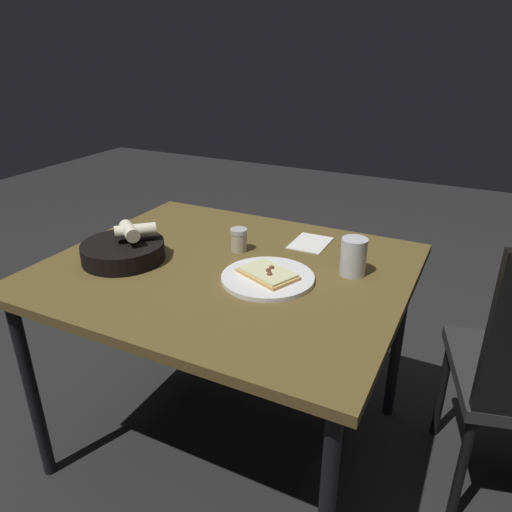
# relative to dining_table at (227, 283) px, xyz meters

# --- Properties ---
(ground) EXTENTS (8.00, 8.00, 0.00)m
(ground) POSITION_rel_dining_table_xyz_m (0.00, 0.00, -0.66)
(ground) COLOR #252525
(dining_table) EXTENTS (0.94, 1.11, 0.72)m
(dining_table) POSITION_rel_dining_table_xyz_m (0.00, 0.00, 0.00)
(dining_table) COLOR brown
(dining_table) RESTS_ON ground
(pizza_plate) EXTENTS (0.28, 0.28, 0.04)m
(pizza_plate) POSITION_rel_dining_table_xyz_m (-0.03, -0.16, 0.07)
(pizza_plate) COLOR white
(pizza_plate) RESTS_ON dining_table
(bread_basket) EXTENTS (0.26, 0.26, 0.12)m
(bread_basket) POSITION_rel_dining_table_xyz_m (-0.10, 0.32, 0.10)
(bread_basket) COLOR black
(bread_basket) RESTS_ON dining_table
(beer_glass) EXTENTS (0.08, 0.08, 0.12)m
(beer_glass) POSITION_rel_dining_table_xyz_m (0.12, -0.37, 0.11)
(beer_glass) COLOR silver
(beer_glass) RESTS_ON dining_table
(pepper_shaker) EXTENTS (0.06, 0.06, 0.08)m
(pepper_shaker) POSITION_rel_dining_table_xyz_m (0.13, 0.02, 0.09)
(pepper_shaker) COLOR #BFB299
(pepper_shaker) RESTS_ON dining_table
(napkin) EXTENTS (0.16, 0.12, 0.00)m
(napkin) POSITION_rel_dining_table_xyz_m (0.29, -0.17, 0.06)
(napkin) COLOR white
(napkin) RESTS_ON dining_table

